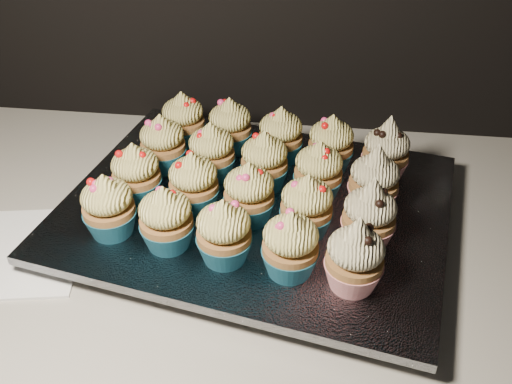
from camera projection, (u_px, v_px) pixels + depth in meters
The scene contains 24 objects.
worktop at pixel (204, 247), 0.75m from camera, with size 2.44×0.64×0.04m, color beige.
napkin at pixel (16, 252), 0.71m from camera, with size 0.16×0.16×0.00m, color white.
baking_tray at pixel (256, 216), 0.75m from camera, with size 0.44×0.34×0.02m, color black.
foil_lining at pixel (256, 206), 0.74m from camera, with size 0.48×0.38×0.01m, color silver.
cupcake_0 at pixel (108, 207), 0.67m from camera, with size 0.06×0.06×0.08m.
cupcake_1 at pixel (166, 219), 0.65m from camera, with size 0.06×0.06×0.08m.
cupcake_2 at pixel (224, 233), 0.63m from camera, with size 0.06×0.06×0.08m.
cupcake_3 at pixel (290, 245), 0.61m from camera, with size 0.06×0.06×0.08m.
cupcake_4 at pixel (355, 257), 0.60m from camera, with size 0.06×0.06×0.10m.
cupcake_5 at pixel (136, 174), 0.72m from camera, with size 0.06×0.06×0.08m.
cupcake_6 at pixel (194, 184), 0.71m from camera, with size 0.06×0.06×0.08m.
cupcake_7 at pixel (249, 194), 0.69m from camera, with size 0.06×0.06×0.08m.
cupcake_8 at pixel (307, 207), 0.67m from camera, with size 0.06×0.06×0.08m.
cupcake_9 at pixel (369, 216), 0.65m from camera, with size 0.06×0.06×0.10m.
cupcake_10 at pixel (163, 144), 0.78m from camera, with size 0.06×0.06×0.08m.
cupcake_11 at pixel (212, 152), 0.76m from camera, with size 0.06×0.06×0.08m.
cupcake_12 at pixel (264, 162), 0.74m from camera, with size 0.06×0.06×0.08m.
cupcake_13 at pixel (318, 172), 0.73m from camera, with size 0.06×0.06×0.08m.
cupcake_14 at pixel (374, 181), 0.71m from camera, with size 0.06×0.06×0.10m.
cupcake_15 at pixel (183, 120), 0.83m from camera, with size 0.06×0.06×0.08m.
cupcake_16 at pixel (230, 127), 0.82m from camera, with size 0.06×0.06×0.08m.
cupcake_17 at pixel (281, 136), 0.80m from camera, with size 0.06×0.06×0.08m.
cupcake_18 at pixel (331, 145), 0.78m from camera, with size 0.06×0.06×0.08m.
cupcake_19 at pixel (386, 152), 0.76m from camera, with size 0.06×0.06×0.10m.
Camera 1 is at (0.13, 1.16, 1.38)m, focal length 40.00 mm.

